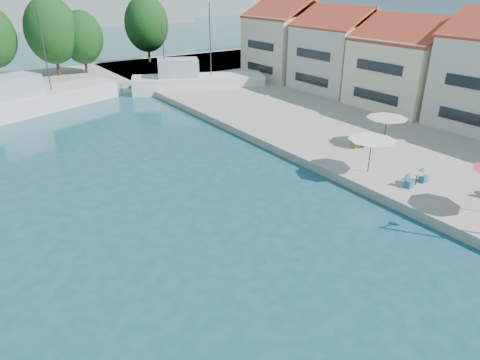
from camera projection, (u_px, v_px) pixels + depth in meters
quay_right at (414, 118)px, 39.99m from camera, size 32.00×92.00×0.60m
quay_far at (0, 87)px, 52.14m from camera, size 90.00×16.00×0.60m
hill_east at (95, 0)px, 158.92m from camera, size 140.00×40.00×12.00m
building_04 at (408, 60)px, 41.29m from camera, size 9.00×8.80×9.20m
building_05 at (340, 47)px, 47.91m from camera, size 8.40×8.80×9.70m
building_06 at (287, 37)px, 54.53m from camera, size 9.00×8.80×10.20m
trawler_03 at (34, 100)px, 42.99m from camera, size 17.34×9.95×10.20m
trawler_04 at (195, 82)px, 50.91m from camera, size 15.72×9.99×10.20m
tree_06 at (52, 30)px, 54.49m from camera, size 6.66×6.66×9.86m
tree_07 at (82, 37)px, 56.53m from camera, size 5.46×5.46×8.08m
tree_08 at (146, 24)px, 64.34m from camera, size 6.54×6.54×9.68m
umbrella_white at (371, 143)px, 27.10m from camera, size 3.01×3.01×2.20m
umbrella_cream at (387, 121)px, 31.42m from camera, size 3.02×3.02×2.21m
cafe_table_02 at (416, 180)px, 25.98m from camera, size 1.82×0.70×0.76m
cafe_table_03 at (361, 142)px, 32.17m from camera, size 1.82×0.70×0.76m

